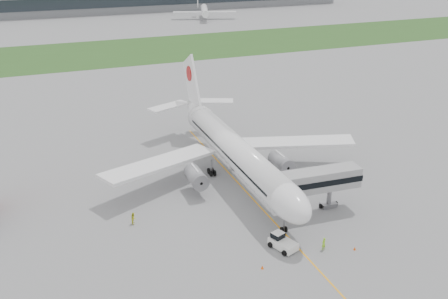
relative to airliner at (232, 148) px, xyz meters
name	(u,v)px	position (x,y,z in m)	size (l,w,h in m)	color
ground	(243,188)	(0.00, -4.87, -5.66)	(600.00, 600.00, 0.00)	#939496
apron_markings	(255,201)	(0.00, -9.87, -5.66)	(70.00, 70.00, 0.04)	#FDA416
grass_strip	(117,52)	(0.00, 115.13, -5.65)	(600.00, 50.00, 0.02)	#2C541F
terminal_building	(80,1)	(0.00, 225.00, 1.34)	(320.00, 22.30, 14.00)	gray
airliner	(232,148)	(0.00, 0.00, 0.00)	(48.13, 53.95, 17.88)	white
pushback_tug	(282,242)	(-2.09, -23.20, -4.73)	(3.70, 4.48, 2.03)	white
jet_bridge	(309,182)	(6.03, -16.26, -0.25)	(15.92, 4.54, 7.31)	gray
safety_cone_left	(262,267)	(-6.73, -26.68, -5.39)	(0.40, 0.40, 0.54)	#FB5C0D
safety_cone_right	(355,248)	(7.06, -27.50, -5.40)	(0.37, 0.37, 0.52)	#FB5C0D
ground_crew_near	(324,244)	(3.07, -25.79, -4.72)	(0.69, 0.45, 1.89)	#95E526
ground_crew_far	(134,218)	(-20.00, -9.37, -4.73)	(0.91, 0.71, 1.87)	gold
distant_aircraft_right	(205,19)	(58.39, 180.37, -5.66)	(33.26, 29.35, 12.72)	white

